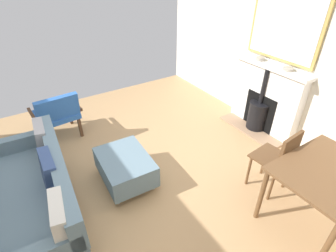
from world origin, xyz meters
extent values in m
cube|color=tan|center=(0.00, 0.00, 0.00)|extent=(5.48, 5.22, 0.01)
cube|color=silver|center=(-2.74, 0.00, 1.32)|extent=(0.12, 5.22, 2.64)
cube|color=#9E7A5B|center=(-2.35, 0.07, 0.01)|extent=(0.30, 1.13, 0.03)
cube|color=white|center=(-2.59, 0.07, 0.53)|extent=(0.18, 1.19, 1.05)
cube|color=black|center=(-2.52, 0.07, 0.33)|extent=(0.06, 0.56, 0.59)
cylinder|color=black|center=(-2.48, 0.07, 0.25)|extent=(0.31, 0.31, 0.44)
cylinder|color=black|center=(-2.48, 0.07, 0.48)|extent=(0.33, 0.33, 0.02)
cylinder|color=black|center=(-2.48, 0.07, 0.77)|extent=(0.07, 0.07, 0.56)
cube|color=white|center=(-2.56, 0.07, 1.08)|extent=(0.23, 1.27, 0.05)
cube|color=tan|center=(-2.66, 0.07, 1.62)|extent=(0.04, 1.12, 0.91)
cube|color=silver|center=(-2.64, 0.07, 1.62)|extent=(0.01, 1.04, 0.83)
cylinder|color=#9E9384|center=(-2.56, -0.17, 1.13)|extent=(0.12, 0.12, 0.05)
torus|color=#9E9384|center=(-2.56, -0.17, 1.15)|extent=(0.13, 0.13, 0.01)
cylinder|color=#9E9384|center=(-2.56, 0.34, 1.12)|extent=(0.15, 0.15, 0.04)
torus|color=#9E9384|center=(-2.56, 0.34, 1.14)|extent=(0.15, 0.15, 0.01)
cylinder|color=#B2B2B7|center=(1.23, -0.74, 0.05)|extent=(0.04, 0.04, 0.10)
cylinder|color=#B2B2B7|center=(0.57, -0.70, 0.05)|extent=(0.04, 0.04, 0.10)
cube|color=slate|center=(0.95, 0.04, 0.26)|extent=(0.94, 1.85, 0.32)
cube|color=slate|center=(0.60, 0.06, 0.59)|extent=(0.26, 1.80, 0.35)
cube|color=slate|center=(0.90, -0.80, 0.51)|extent=(0.79, 0.17, 0.19)
cube|color=#99999E|center=(0.66, -0.58, 0.60)|extent=(0.18, 0.42, 0.42)
cube|color=#334775|center=(0.70, 0.07, 0.60)|extent=(0.15, 0.41, 0.41)
cube|color=beige|center=(0.75, 0.72, 0.60)|extent=(0.19, 0.42, 0.41)
cylinder|color=#B2B2B7|center=(0.08, -0.31, 0.04)|extent=(0.03, 0.03, 0.09)
cylinder|color=#B2B2B7|center=(0.11, 0.30, 0.04)|extent=(0.03, 0.03, 0.09)
cylinder|color=#B2B2B7|center=(-0.38, -0.29, 0.04)|extent=(0.03, 0.03, 0.09)
cylinder|color=#B2B2B7|center=(-0.35, 0.33, 0.04)|extent=(0.03, 0.03, 0.09)
cube|color=slate|center=(-0.14, 0.01, 0.23)|extent=(0.62, 0.80, 0.29)
cube|color=#4C3321|center=(0.09, -1.76, 0.18)|extent=(0.05, 0.05, 0.37)
cube|color=#4C3321|center=(0.60, -1.72, 0.18)|extent=(0.05, 0.05, 0.37)
cube|color=#4C3321|center=(0.05, -1.29, 0.18)|extent=(0.05, 0.05, 0.37)
cube|color=#4C3321|center=(0.56, -1.25, 0.18)|extent=(0.05, 0.05, 0.37)
cube|color=#2D60B2|center=(0.33, -1.51, 0.39)|extent=(0.64, 0.60, 0.08)
cube|color=#2D60B2|center=(0.31, -1.26, 0.61)|extent=(0.61, 0.18, 0.37)
cube|color=#4C3321|center=(0.01, -1.53, 0.48)|extent=(0.08, 0.53, 0.04)
cube|color=#4C3321|center=(0.65, -1.48, 0.48)|extent=(0.08, 0.53, 0.04)
cylinder|color=brown|center=(-2.03, 1.30, 0.35)|extent=(0.05, 0.05, 0.70)
cylinder|color=brown|center=(-1.11, 1.30, 0.35)|extent=(0.05, 0.05, 0.70)
cylinder|color=brown|center=(-1.11, 2.00, 0.35)|extent=(0.05, 0.05, 0.70)
cube|color=brown|center=(-1.57, 1.65, 0.72)|extent=(1.02, 0.80, 0.03)
cylinder|color=brown|center=(-1.71, 0.86, 0.23)|extent=(0.03, 0.03, 0.45)
cylinder|color=brown|center=(-1.40, 0.89, 0.23)|extent=(0.03, 0.03, 0.45)
cylinder|color=brown|center=(-1.74, 1.18, 0.23)|extent=(0.03, 0.03, 0.45)
cylinder|color=brown|center=(-1.43, 1.21, 0.23)|extent=(0.03, 0.03, 0.45)
cube|color=brown|center=(-1.57, 1.03, 0.46)|extent=(0.44, 0.44, 0.02)
cube|color=brown|center=(-1.59, 1.20, 0.67)|extent=(0.36, 0.07, 0.39)
camera|label=1|loc=(0.73, 2.36, 2.44)|focal=27.80mm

